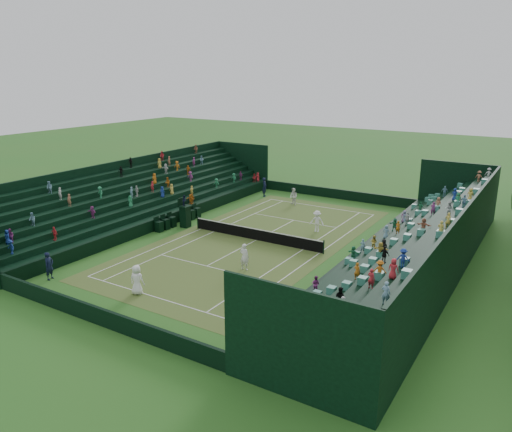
# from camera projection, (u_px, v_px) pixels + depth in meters

# --- Properties ---
(ground) EXTENTS (160.00, 160.00, 0.00)m
(ground) POSITION_uv_depth(u_px,v_px,m) (256.00, 240.00, 39.28)
(ground) COLOR #2A6B21
(ground) RESTS_ON ground
(court_surface) EXTENTS (12.97, 26.77, 0.01)m
(court_surface) POSITION_uv_depth(u_px,v_px,m) (256.00, 240.00, 39.28)
(court_surface) COLOR #356822
(court_surface) RESTS_ON ground
(perimeter_wall_north) EXTENTS (17.17, 0.20, 1.00)m
(perimeter_wall_north) POSITION_uv_depth(u_px,v_px,m) (336.00, 194.00, 52.10)
(perimeter_wall_north) COLOR black
(perimeter_wall_north) RESTS_ON ground
(perimeter_wall_south) EXTENTS (17.17, 0.20, 1.00)m
(perimeter_wall_south) POSITION_uv_depth(u_px,v_px,m) (97.00, 315.00, 26.17)
(perimeter_wall_south) COLOR black
(perimeter_wall_south) RESTS_ON ground
(perimeter_wall_east) EXTENTS (0.20, 31.77, 1.00)m
(perimeter_wall_east) POSITION_uv_depth(u_px,v_px,m) (359.00, 254.00, 34.85)
(perimeter_wall_east) COLOR black
(perimeter_wall_east) RESTS_ON ground
(perimeter_wall_west) EXTENTS (0.20, 31.77, 1.00)m
(perimeter_wall_west) POSITION_uv_depth(u_px,v_px,m) (173.00, 218.00, 43.43)
(perimeter_wall_west) COLOR black
(perimeter_wall_west) RESTS_ON ground
(north_grandstand) EXTENTS (6.60, 32.00, 4.90)m
(north_grandstand) POSITION_uv_depth(u_px,v_px,m) (421.00, 251.00, 32.44)
(north_grandstand) COLOR black
(north_grandstand) RESTS_ON ground
(south_grandstand) EXTENTS (6.60, 32.00, 4.90)m
(south_grandstand) POSITION_uv_depth(u_px,v_px,m) (138.00, 200.00, 45.25)
(south_grandstand) COLOR black
(south_grandstand) RESTS_ON ground
(tennis_net) EXTENTS (11.67, 0.10, 1.06)m
(tennis_net) POSITION_uv_depth(u_px,v_px,m) (256.00, 234.00, 39.13)
(tennis_net) COLOR black
(tennis_net) RESTS_ON ground
(umpire_chair) EXTENTS (0.89, 0.89, 2.81)m
(umpire_chair) POSITION_uv_depth(u_px,v_px,m) (185.00, 213.00, 42.33)
(umpire_chair) COLOR black
(umpire_chair) RESTS_ON ground
(courtside_chairs) EXTENTS (0.58, 5.55, 1.26)m
(courtside_chairs) POSITION_uv_depth(u_px,v_px,m) (179.00, 219.00, 43.30)
(courtside_chairs) COLOR black
(courtside_chairs) RESTS_ON ground
(player_near_west) EXTENTS (1.01, 0.77, 1.84)m
(player_near_west) POSITION_uv_depth(u_px,v_px,m) (137.00, 280.00, 29.57)
(player_near_west) COLOR white
(player_near_west) RESTS_ON ground
(player_near_east) EXTENTS (0.69, 0.46, 1.85)m
(player_near_east) POSITION_uv_depth(u_px,v_px,m) (244.00, 257.00, 33.23)
(player_near_east) COLOR silver
(player_near_east) RESTS_ON ground
(player_far_west) EXTENTS (1.02, 0.92, 1.71)m
(player_far_west) POSITION_uv_depth(u_px,v_px,m) (294.00, 197.00, 49.41)
(player_far_west) COLOR white
(player_far_west) RESTS_ON ground
(player_far_east) EXTENTS (1.25, 0.83, 1.81)m
(player_far_east) POSITION_uv_depth(u_px,v_px,m) (317.00, 221.00, 41.14)
(player_far_east) COLOR white
(player_far_east) RESTS_ON ground
(line_judge_north) EXTENTS (0.75, 0.88, 2.03)m
(line_judge_north) POSITION_uv_depth(u_px,v_px,m) (265.00, 187.00, 52.80)
(line_judge_north) COLOR black
(line_judge_north) RESTS_ON ground
(line_judge_south) EXTENTS (0.57, 0.74, 1.82)m
(line_judge_south) POSITION_uv_depth(u_px,v_px,m) (49.00, 266.00, 31.72)
(line_judge_south) COLOR black
(line_judge_south) RESTS_ON ground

